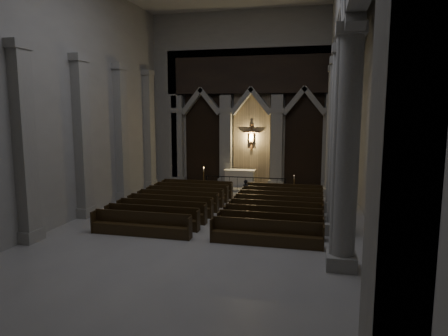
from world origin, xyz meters
name	(u,v)px	position (x,y,z in m)	size (l,w,h in m)	color
room	(205,54)	(0.00, 0.00, 7.60)	(24.00, 24.10, 12.00)	#A29F9A
sanctuary_wall	(251,92)	(0.00, 11.54, 6.62)	(14.00, 0.77, 12.00)	#9A9890
right_arcade	(344,49)	(5.50, 1.33, 7.83)	(1.00, 24.00, 12.00)	#9A9890
left_pilasters	(104,137)	(-6.75, 3.50, 3.91)	(0.60, 13.00, 8.03)	#9A9890
sanctuary_step	(248,188)	(0.00, 10.60, 0.07)	(8.50, 2.60, 0.15)	#9A9890
altar	(240,177)	(-0.67, 10.99, 0.70)	(2.15, 0.86, 1.09)	beige
altar_rail	(245,182)	(0.00, 9.36, 0.70)	(5.33, 0.09, 1.05)	black
candle_stand_left	(204,184)	(-2.81, 9.30, 0.43)	(0.27, 0.27, 1.57)	#B58E37
candle_stand_right	(294,190)	(3.18, 9.23, 0.35)	(0.21, 0.21, 1.27)	#B58E37
pews	(224,209)	(0.00, 3.33, 0.33)	(9.91, 8.60, 1.01)	black
worshipper	(246,191)	(0.53, 6.63, 0.65)	(0.48, 0.31, 1.31)	black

